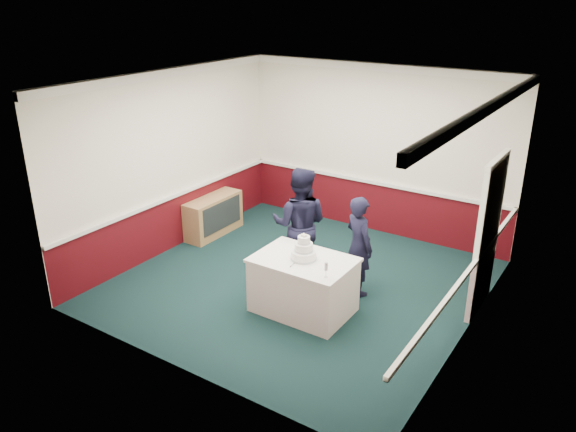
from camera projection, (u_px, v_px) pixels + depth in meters
The scene contains 9 objects.
ground at pixel (299, 283), 8.50m from camera, with size 5.00×5.00×0.00m, color #132E2D.
room_shell at pixel (327, 149), 8.19m from camera, with size 5.00×5.00×3.00m.
sideboard at pixel (214, 216), 10.09m from camera, with size 0.41×1.20×0.70m.
cake_table at pixel (303, 285), 7.63m from camera, with size 1.32×0.92×0.79m.
wedding_cake at pixel (304, 251), 7.44m from camera, with size 0.35×0.35×0.36m.
cake_knife at pixel (294, 264), 7.34m from camera, with size 0.01×0.22×0.01m, color silver.
champagne_flute at pixel (326, 267), 6.96m from camera, with size 0.05×0.05×0.21m.
person_man at pixel (300, 224), 8.35m from camera, with size 0.86×0.67×1.76m, color black.
person_woman at pixel (359, 246), 7.98m from camera, with size 0.54×0.35×1.48m, color black.
Camera 1 is at (3.97, -6.36, 4.12)m, focal length 35.00 mm.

